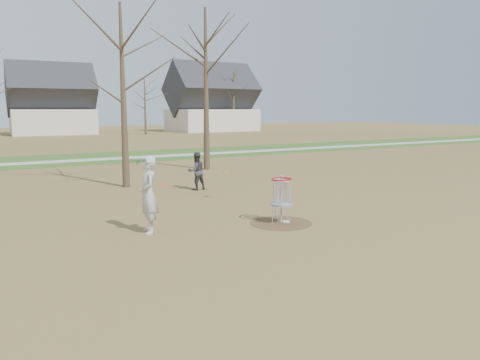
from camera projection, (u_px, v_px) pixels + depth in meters
The scene contains 11 objects.
ground at pixel (281, 223), 13.52m from camera, with size 160.00×160.00×0.00m, color brown.
green_band at pixel (101, 158), 31.47m from camera, with size 160.00×8.00×0.01m, color #2D5119.
footpath at pixel (105, 159), 30.61m from camera, with size 160.00×1.50×0.01m, color #9E9E99.
dirt_circle at pixel (281, 223), 13.52m from camera, with size 1.80×1.80×0.01m, color #47331E.
player_standing at pixel (148, 195), 12.30m from camera, with size 0.75×0.49×2.06m, color #B9B9B9.
player_throwing at pixel (196, 171), 18.96m from camera, with size 0.75×0.58×1.53m, color #36363B.
disc_grounded at pixel (286, 221), 13.62m from camera, with size 0.22×0.22×0.02m, color white.
discs_in_play at pixel (200, 177), 14.67m from camera, with size 3.84×3.44×0.33m.
disc_golf_basket at pixel (281, 192), 13.38m from camera, with size 0.64×0.64×1.35m.
bare_trees at pixel (79, 87), 44.19m from camera, with size 52.62×44.98×9.00m.
houses_row at pixel (73, 107), 60.07m from camera, with size 56.51×10.01×7.26m.
Camera 1 is at (-7.64, -10.80, 3.27)m, focal length 35.00 mm.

